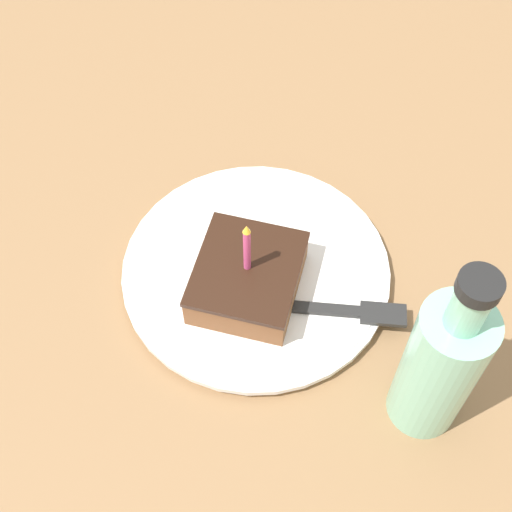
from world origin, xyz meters
name	(u,v)px	position (x,y,z in m)	size (l,w,h in m)	color
ground_plane	(249,277)	(0.00, 0.00, -0.02)	(2.40, 2.40, 0.04)	olive
plate	(256,271)	(-0.01, 0.01, 0.01)	(0.27, 0.27, 0.02)	white
cake_slice	(248,278)	(-0.01, 0.04, 0.04)	(0.10, 0.11, 0.11)	brown
fork	(319,309)	(-0.08, 0.04, 0.02)	(0.20, 0.05, 0.00)	#262626
bottle	(440,365)	(-0.19, 0.11, 0.09)	(0.06, 0.06, 0.22)	#8CD1B2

